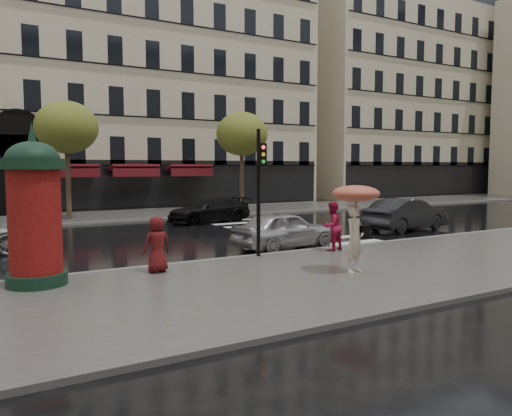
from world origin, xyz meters
TOP-DOWN VIEW (x-y plane):
  - ground at (0.00, 0.00)m, footprint 160.00×160.00m
  - near_sidewalk at (0.00, -0.50)m, footprint 90.00×7.00m
  - far_sidewalk at (0.00, 19.00)m, footprint 90.00×6.00m
  - near_kerb at (0.00, 3.00)m, footprint 90.00×0.25m
  - far_kerb at (0.00, 16.00)m, footprint 90.00×0.25m
  - zebra_crossing at (6.00, 9.60)m, footprint 3.60×11.75m
  - bldg_far_corner at (6.00, 30.00)m, footprint 26.00×14.00m
  - bldg_far_right at (34.00, 30.00)m, footprint 24.00×14.00m
  - tree_far_left at (-2.00, 18.00)m, footprint 3.40×3.40m
  - tree_far_right at (9.00, 18.00)m, footprint 3.40×3.40m
  - woman_umbrella at (2.26, -0.74)m, footprint 1.30×1.30m
  - woman_red at (4.00, 2.40)m, footprint 0.94×0.79m
  - man_burgundy at (-2.46, 2.04)m, footprint 0.79×0.54m
  - morris_column at (-5.54, 2.12)m, footprint 1.49×1.49m
  - traffic_light at (1.25, 2.72)m, footprint 0.26×0.39m
  - car_silver at (3.21, 4.20)m, footprint 4.25×2.00m
  - car_darkgrey at (11.10, 5.60)m, footprint 4.84×2.24m
  - car_black at (4.49, 13.55)m, footprint 4.88×2.39m

SIDE VIEW (x-z plane):
  - ground at x=0.00m, z-range 0.00..0.00m
  - zebra_crossing at x=6.00m, z-range 0.00..0.01m
  - near_sidewalk at x=0.00m, z-range 0.00..0.12m
  - far_sidewalk at x=0.00m, z-range 0.00..0.12m
  - near_kerb at x=0.00m, z-range 0.00..0.14m
  - far_kerb at x=0.00m, z-range 0.00..0.14m
  - car_black at x=4.49m, z-range 0.00..1.37m
  - car_silver at x=3.21m, z-range 0.00..1.41m
  - car_darkgrey at x=11.10m, z-range 0.00..1.54m
  - man_burgundy at x=-2.46m, z-range 0.12..1.69m
  - woman_red at x=4.00m, z-range 0.12..1.84m
  - woman_umbrella at x=2.26m, z-range 0.52..3.02m
  - morris_column at x=-5.54m, z-range 0.04..4.03m
  - traffic_light at x=1.25m, z-range 0.56..4.70m
  - tree_far_left at x=-2.00m, z-range 1.85..8.49m
  - tree_far_right at x=9.00m, z-range 1.85..8.49m
  - bldg_far_corner at x=6.00m, z-range -0.14..22.76m
  - bldg_far_right at x=34.00m, z-range -0.14..22.76m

